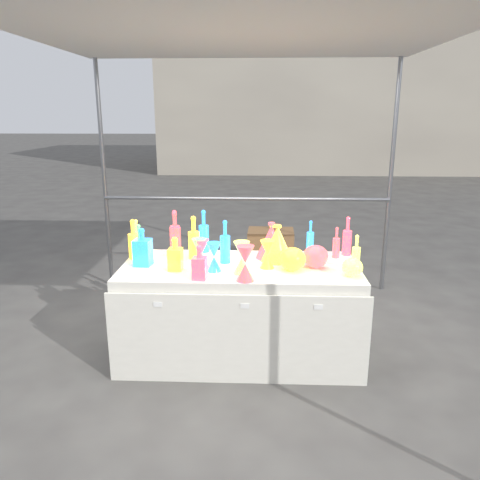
{
  "coord_description": "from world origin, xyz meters",
  "views": [
    {
      "loc": [
        0.13,
        -3.38,
        1.88
      ],
      "look_at": [
        0.0,
        0.0,
        0.95
      ],
      "focal_mm": 35.0,
      "sensor_mm": 36.0,
      "label": 1
    }
  ],
  "objects_px": {
    "bottle_0": "(133,239)",
    "lampshade_0": "(272,240)",
    "hourglass_0": "(202,254)",
    "globe_0": "(292,260)",
    "display_table": "(240,311)",
    "decanter_0": "(175,253)",
    "cardboard_box_closed": "(271,246)"
  },
  "relations": [
    {
      "from": "decanter_0",
      "to": "globe_0",
      "type": "distance_m",
      "value": 0.86
    },
    {
      "from": "hourglass_0",
      "to": "lampshade_0",
      "type": "bearing_deg",
      "value": 33.05
    },
    {
      "from": "display_table",
      "to": "decanter_0",
      "type": "xyz_separation_m",
      "value": [
        -0.47,
        -0.11,
        0.5
      ]
    },
    {
      "from": "bottle_0",
      "to": "globe_0",
      "type": "height_order",
      "value": "bottle_0"
    },
    {
      "from": "globe_0",
      "to": "cardboard_box_closed",
      "type": "bearing_deg",
      "value": 92.08
    },
    {
      "from": "display_table",
      "to": "globe_0",
      "type": "distance_m",
      "value": 0.6
    },
    {
      "from": "bottle_0",
      "to": "lampshade_0",
      "type": "xyz_separation_m",
      "value": [
        1.1,
        0.14,
        -0.03
      ]
    },
    {
      "from": "cardboard_box_closed",
      "to": "bottle_0",
      "type": "height_order",
      "value": "bottle_0"
    },
    {
      "from": "hourglass_0",
      "to": "globe_0",
      "type": "relative_size",
      "value": 1.15
    },
    {
      "from": "bottle_0",
      "to": "decanter_0",
      "type": "height_order",
      "value": "bottle_0"
    },
    {
      "from": "hourglass_0",
      "to": "lampshade_0",
      "type": "relative_size",
      "value": 0.87
    },
    {
      "from": "globe_0",
      "to": "lampshade_0",
      "type": "xyz_separation_m",
      "value": [
        -0.14,
        0.38,
        0.05
      ]
    },
    {
      "from": "decanter_0",
      "to": "lampshade_0",
      "type": "distance_m",
      "value": 0.83
    },
    {
      "from": "decanter_0",
      "to": "lampshade_0",
      "type": "relative_size",
      "value": 1.0
    },
    {
      "from": "decanter_0",
      "to": "globe_0",
      "type": "height_order",
      "value": "decanter_0"
    },
    {
      "from": "cardboard_box_closed",
      "to": "hourglass_0",
      "type": "distance_m",
      "value": 2.63
    },
    {
      "from": "display_table",
      "to": "hourglass_0",
      "type": "relative_size",
      "value": 8.37
    },
    {
      "from": "bottle_0",
      "to": "lampshade_0",
      "type": "relative_size",
      "value": 1.26
    },
    {
      "from": "globe_0",
      "to": "bottle_0",
      "type": "bearing_deg",
      "value": 168.76
    },
    {
      "from": "display_table",
      "to": "bottle_0",
      "type": "distance_m",
      "value": 1.02
    },
    {
      "from": "cardboard_box_closed",
      "to": "decanter_0",
      "type": "relative_size",
      "value": 2.31
    },
    {
      "from": "decanter_0",
      "to": "lampshade_0",
      "type": "bearing_deg",
      "value": 31.65
    },
    {
      "from": "globe_0",
      "to": "lampshade_0",
      "type": "bearing_deg",
      "value": 109.71
    },
    {
      "from": "lampshade_0",
      "to": "cardboard_box_closed",
      "type": "bearing_deg",
      "value": 99.78
    },
    {
      "from": "bottle_0",
      "to": "lampshade_0",
      "type": "height_order",
      "value": "bottle_0"
    },
    {
      "from": "cardboard_box_closed",
      "to": "decanter_0",
      "type": "height_order",
      "value": "decanter_0"
    },
    {
      "from": "display_table",
      "to": "lampshade_0",
      "type": "xyz_separation_m",
      "value": [
        0.25,
        0.29,
        0.5
      ]
    },
    {
      "from": "bottle_0",
      "to": "hourglass_0",
      "type": "height_order",
      "value": "bottle_0"
    },
    {
      "from": "decanter_0",
      "to": "globe_0",
      "type": "bearing_deg",
      "value": 3.9
    },
    {
      "from": "bottle_0",
      "to": "globe_0",
      "type": "bearing_deg",
      "value": -11.24
    },
    {
      "from": "bottle_0",
      "to": "lampshade_0",
      "type": "bearing_deg",
      "value": 7.07
    },
    {
      "from": "hourglass_0",
      "to": "decanter_0",
      "type": "bearing_deg",
      "value": -163.81
    }
  ]
}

